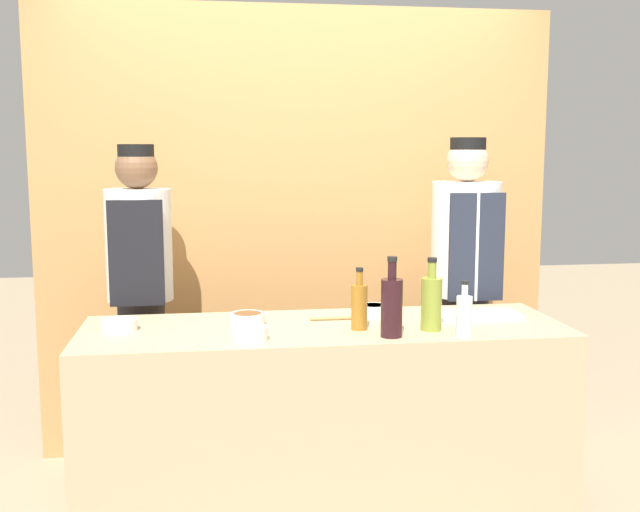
% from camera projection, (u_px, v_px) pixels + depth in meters
% --- Properties ---
extents(cabinet_wall, '(2.78, 0.18, 2.40)m').
position_uv_depth(cabinet_wall, '(297.00, 231.00, 4.14)').
color(cabinet_wall, '#B7844C').
rests_on(cabinet_wall, ground_plane).
extents(counter, '(2.04, 0.67, 0.91)m').
position_uv_depth(counter, '(324.00, 428.00, 3.23)').
color(counter, tan).
rests_on(counter, ground_plane).
extents(sauce_bowl_yellow, '(0.15, 0.15, 0.05)m').
position_uv_depth(sauce_bowl_yellow, '(119.00, 324.00, 3.08)').
color(sauce_bowl_yellow, white).
rests_on(sauce_bowl_yellow, counter).
extents(sauce_bowl_white, '(0.14, 0.14, 0.05)m').
position_uv_depth(sauce_bowl_white, '(250.00, 333.00, 2.92)').
color(sauce_bowl_white, white).
rests_on(sauce_bowl_white, counter).
extents(sauce_bowl_orange, '(0.12, 0.12, 0.05)m').
position_uv_depth(sauce_bowl_orange, '(374.00, 310.00, 3.35)').
color(sauce_bowl_orange, white).
rests_on(sauce_bowl_orange, counter).
extents(sauce_bowl_brown, '(0.15, 0.15, 0.05)m').
position_uv_depth(sauce_bowl_brown, '(248.00, 319.00, 3.16)').
color(sauce_bowl_brown, white).
rests_on(sauce_bowl_brown, counter).
extents(cutting_board, '(0.37, 0.20, 0.02)m').
position_uv_depth(cutting_board, '(477.00, 315.00, 3.32)').
color(cutting_board, white).
rests_on(cutting_board, counter).
extents(bottle_clear, '(0.06, 0.06, 0.22)m').
position_uv_depth(bottle_clear, '(464.00, 315.00, 2.98)').
color(bottle_clear, silver).
rests_on(bottle_clear, counter).
extents(bottle_amber, '(0.07, 0.07, 0.26)m').
position_uv_depth(bottle_amber, '(359.00, 305.00, 3.09)').
color(bottle_amber, '#9E661E').
rests_on(bottle_amber, counter).
extents(bottle_oil, '(0.09, 0.09, 0.30)m').
position_uv_depth(bottle_oil, '(431.00, 302.00, 3.08)').
color(bottle_oil, olive).
rests_on(bottle_oil, counter).
extents(bottle_wine, '(0.09, 0.09, 0.32)m').
position_uv_depth(bottle_wine, '(392.00, 306.00, 2.96)').
color(bottle_wine, black).
rests_on(bottle_wine, counter).
extents(wooden_spoon, '(0.23, 0.04, 0.02)m').
position_uv_depth(wooden_spoon, '(342.00, 317.00, 3.28)').
color(wooden_spoon, '#B2844C').
rests_on(wooden_spoon, counter).
extents(chef_left, '(0.31, 0.31, 1.67)m').
position_uv_depth(chef_left, '(141.00, 302.00, 3.60)').
color(chef_left, '#28282D').
rests_on(chef_left, ground_plane).
extents(chef_right, '(0.35, 0.35, 1.71)m').
position_uv_depth(chef_right, '(464.00, 291.00, 3.83)').
color(chef_right, '#28282D').
rests_on(chef_right, ground_plane).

